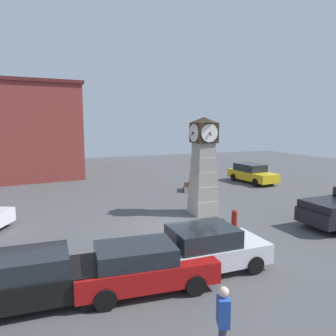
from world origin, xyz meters
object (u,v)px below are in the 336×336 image
bollard_mid_row (234,220)px  car_navy_sedan (33,279)px  car_far_lot (252,173)px  car_by_building (208,248)px  clock_tower (203,167)px  pedestrian_near_bench (223,319)px  bollard_near_tower (223,228)px  car_near_tower (143,266)px  bench (187,184)px

bollard_mid_row → car_navy_sedan: (-9.10, -3.42, 0.29)m
car_far_lot → car_by_building: bearing=-131.6°
clock_tower → pedestrian_near_bench: 11.84m
bollard_mid_row → car_far_lot: bearing=49.7°
bollard_near_tower → car_far_lot: 14.50m
bollard_mid_row → car_near_tower: (-5.92, -3.78, 0.26)m
car_by_building → pedestrian_near_bench: (-1.94, -4.11, 0.20)m
bollard_near_tower → bench: 10.32m
clock_tower → car_far_lot: (8.52, 6.89, -1.87)m
clock_tower → car_near_tower: (-5.85, -6.87, -1.92)m
bollard_near_tower → car_far_lot: bearing=48.4°
clock_tower → pedestrian_near_bench: clock_tower is taller
bollard_mid_row → pedestrian_near_bench: bearing=-125.5°
clock_tower → car_by_building: clock_tower is taller
car_navy_sedan → car_by_building: car_by_building is taller
bollard_mid_row → car_by_building: car_by_building is taller
bollard_near_tower → car_far_lot: size_ratio=0.20×
car_by_building → car_far_lot: car_far_lot is taller
bollard_mid_row → pedestrian_near_bench: pedestrian_near_bench is taller
clock_tower → bollard_near_tower: size_ratio=5.79×
bollard_near_tower → bollard_mid_row: bearing=36.2°
car_by_building → pedestrian_near_bench: pedestrian_near_bench is taller
car_navy_sedan → bench: size_ratio=2.76×
clock_tower → pedestrian_near_bench: size_ratio=3.16×
bollard_mid_row → car_near_tower: size_ratio=0.22×
bench → car_navy_sedan: bearing=-131.3°
car_far_lot → bench: bearing=-171.8°
clock_tower → bench: clock_tower is taller
car_by_building → car_far_lot: (11.79, 13.28, 0.01)m
car_navy_sedan → car_far_lot: bearing=37.4°
bollard_mid_row → car_navy_sedan: 9.72m
bollard_near_tower → bollard_mid_row: size_ratio=0.96×
car_near_tower → pedestrian_near_bench: bearing=-80.0°
car_navy_sedan → bench: car_navy_sedan is taller
car_navy_sedan → bollard_mid_row: bearing=20.6°
bollard_mid_row → bollard_near_tower: bearing=-143.8°
bench → car_by_building: bearing=-112.7°
car_by_building → car_near_tower: bearing=-169.5°
pedestrian_near_bench → car_far_lot: bearing=51.7°
clock_tower → car_by_building: size_ratio=1.35×
bollard_near_tower → bench: size_ratio=0.57×
car_navy_sedan → car_by_building: (5.76, 0.12, 0.01)m
clock_tower → car_far_lot: size_ratio=1.17×
clock_tower → bollard_mid_row: (0.06, -3.08, -2.18)m
bollard_mid_row → car_far_lot: (8.45, 9.98, 0.31)m
clock_tower → bollard_mid_row: 3.78m
car_far_lot → bench: 6.71m
bollard_near_tower → car_navy_sedan: car_navy_sedan is taller
clock_tower → bollard_mid_row: bearing=-88.8°
car_near_tower → car_far_lot: size_ratio=0.96×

